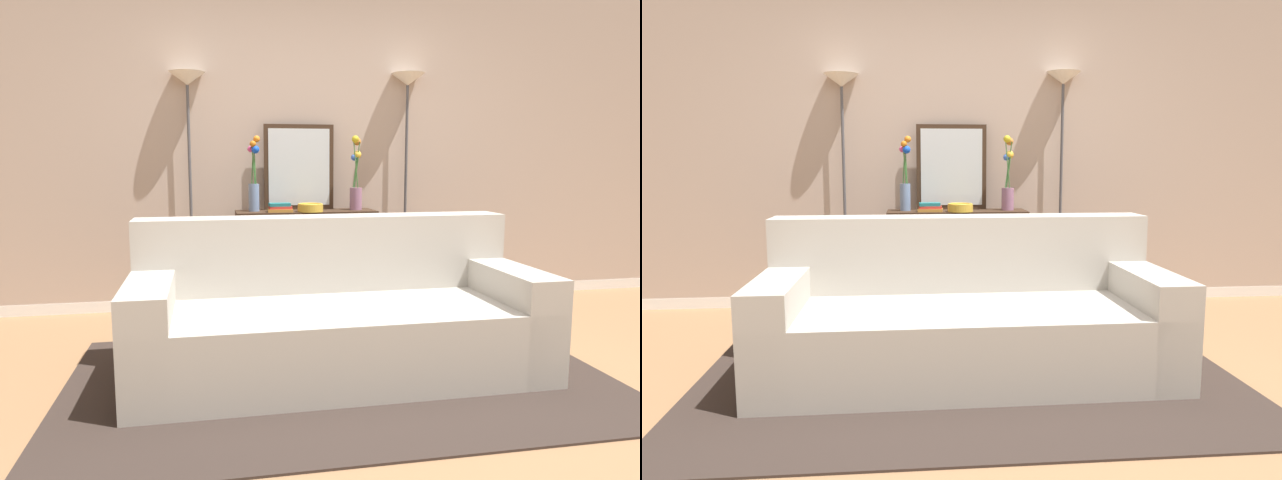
{
  "view_description": "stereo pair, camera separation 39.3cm",
  "coord_description": "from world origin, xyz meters",
  "views": [
    {
      "loc": [
        -0.83,
        -2.68,
        1.22
      ],
      "look_at": [
        -0.09,
        1.14,
        0.68
      ],
      "focal_mm": 32.27,
      "sensor_mm": 36.0,
      "label": 1
    },
    {
      "loc": [
        -0.44,
        -2.74,
        1.22
      ],
      "look_at": [
        -0.09,
        1.14,
        0.68
      ],
      "focal_mm": 32.27,
      "sensor_mm": 36.0,
      "label": 2
    }
  ],
  "objects": [
    {
      "name": "vase_short_flowers",
      "position": [
        0.35,
        1.87,
        1.05
      ],
      "size": [
        0.1,
        0.12,
        0.6
      ],
      "color": "gray",
      "rests_on": "console_table"
    },
    {
      "name": "couch",
      "position": [
        -0.12,
        0.49,
        0.31
      ],
      "size": [
        2.3,
        1.0,
        0.88
      ],
      "color": "#ADA89E",
      "rests_on": "ground"
    },
    {
      "name": "ground_plane",
      "position": [
        0.0,
        0.0,
        -0.01
      ],
      "size": [
        16.0,
        16.0,
        0.02
      ],
      "primitive_type": "cube",
      "color": "#936B47"
    },
    {
      "name": "console_table",
      "position": [
        -0.06,
        1.86,
        0.55
      ],
      "size": [
        1.12,
        0.34,
        0.82
      ],
      "color": "#382619",
      "rests_on": "ground"
    },
    {
      "name": "floor_lamp_left",
      "position": [
        -0.97,
        2.01,
        1.49
      ],
      "size": [
        0.28,
        0.28,
        1.9
      ],
      "color": "#4C4C51",
      "rests_on": "ground"
    },
    {
      "name": "back_wall",
      "position": [
        0.0,
        2.16,
        1.41
      ],
      "size": [
        12.0,
        0.15,
        2.81
      ],
      "color": "white",
      "rests_on": "ground"
    },
    {
      "name": "fruit_bowl",
      "position": [
        -0.04,
        1.76,
        0.85
      ],
      "size": [
        0.2,
        0.2,
        0.07
      ],
      "color": "gold",
      "rests_on": "console_table"
    },
    {
      "name": "book_stack",
      "position": [
        -0.28,
        1.79,
        0.85
      ],
      "size": [
        0.2,
        0.14,
        0.07
      ],
      "color": "#B77F33",
      "rests_on": "console_table"
    },
    {
      "name": "wall_mirror",
      "position": [
        -0.09,
        2.0,
        1.17
      ],
      "size": [
        0.57,
        0.02,
        0.69
      ],
      "color": "#382619",
      "rests_on": "console_table"
    },
    {
      "name": "book_row_under_console",
      "position": [
        -0.29,
        1.86,
        0.06
      ],
      "size": [
        0.43,
        0.18,
        0.13
      ],
      "color": "#B77F33",
      "rests_on": "ground"
    },
    {
      "name": "floor_lamp_right",
      "position": [
        0.83,
        2.01,
        1.52
      ],
      "size": [
        0.28,
        0.28,
        1.94
      ],
      "color": "#4C4C51",
      "rests_on": "ground"
    },
    {
      "name": "area_rug",
      "position": [
        -0.12,
        0.32,
        0.01
      ],
      "size": [
        3.0,
        1.86,
        0.01
      ],
      "color": "#332823",
      "rests_on": "ground"
    },
    {
      "name": "vase_tall_flowers",
      "position": [
        -0.47,
        1.88,
        1.05
      ],
      "size": [
        0.1,
        0.11,
        0.59
      ],
      "color": "#6B84AD",
      "rests_on": "console_table"
    }
  ]
}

